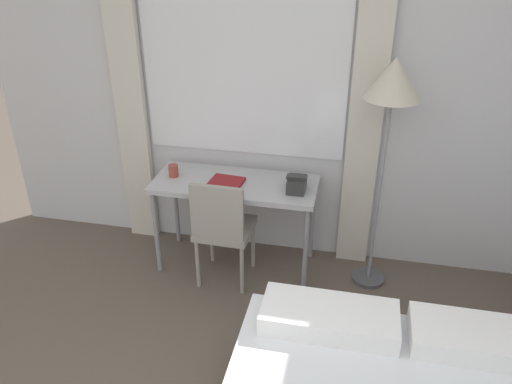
{
  "coord_description": "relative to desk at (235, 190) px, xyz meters",
  "views": [
    {
      "loc": [
        0.53,
        -0.83,
        2.41
      ],
      "look_at": [
        -0.07,
        1.97,
        0.89
      ],
      "focal_mm": 35.0,
      "sensor_mm": 36.0,
      "label": 1
    }
  ],
  "objects": [
    {
      "name": "standing_lamp",
      "position": [
        1.04,
        0.01,
        0.81
      ],
      "size": [
        0.37,
        0.37,
        1.71
      ],
      "color": "#4C4C51",
      "rests_on": "ground_plane"
    },
    {
      "name": "desk_chair",
      "position": [
        -0.04,
        -0.24,
        -0.17
      ],
      "size": [
        0.41,
        0.41,
        0.88
      ],
      "rotation": [
        0.0,
        0.0,
        -0.02
      ],
      "color": "gray",
      "rests_on": "ground_plane"
    },
    {
      "name": "telephone",
      "position": [
        0.47,
        -0.04,
        0.12
      ],
      "size": [
        0.15,
        0.19,
        0.12
      ],
      "color": "#2D2D2D",
      "rests_on": "desk"
    },
    {
      "name": "desk",
      "position": [
        0.0,
        0.0,
        0.0
      ],
      "size": [
        1.22,
        0.51,
        0.74
      ],
      "color": "#B2B2B7",
      "rests_on": "ground_plane"
    },
    {
      "name": "book",
      "position": [
        -0.06,
        -0.05,
        0.08
      ],
      "size": [
        0.26,
        0.24,
        0.02
      ],
      "rotation": [
        0.0,
        0.0,
        -0.1
      ],
      "color": "maroon",
      "rests_on": "desk"
    },
    {
      "name": "wall_back_with_window",
      "position": [
        0.27,
        0.33,
        0.68
      ],
      "size": [
        4.76,
        0.13,
        2.7
      ],
      "color": "silver",
      "rests_on": "ground_plane"
    },
    {
      "name": "mug",
      "position": [
        -0.48,
        -0.01,
        0.11
      ],
      "size": [
        0.07,
        0.07,
        0.09
      ],
      "color": "#993F33",
      "rests_on": "desk"
    }
  ]
}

